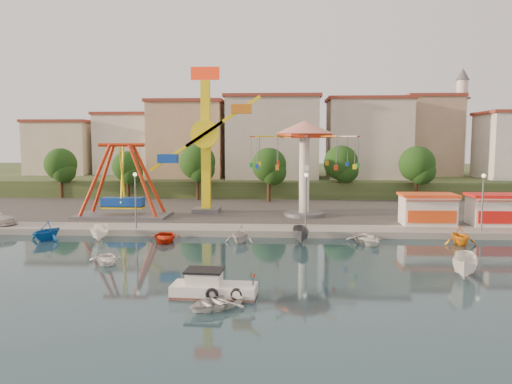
# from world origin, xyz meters

# --- Properties ---
(ground) EXTENTS (200.00, 200.00, 0.00)m
(ground) POSITION_xyz_m (0.00, 0.00, 0.00)
(ground) COLOR #132F35
(ground) RESTS_ON ground
(quay_deck) EXTENTS (200.00, 100.00, 0.60)m
(quay_deck) POSITION_xyz_m (0.00, 62.00, 0.30)
(quay_deck) COLOR #9E998E
(quay_deck) RESTS_ON ground
(asphalt_pad) EXTENTS (90.00, 28.00, 0.01)m
(asphalt_pad) POSITION_xyz_m (0.00, 30.00, 0.60)
(asphalt_pad) COLOR #4C4944
(asphalt_pad) RESTS_ON quay_deck
(hill_terrace) EXTENTS (200.00, 60.00, 3.00)m
(hill_terrace) POSITION_xyz_m (0.00, 67.00, 1.50)
(hill_terrace) COLOR #384C26
(hill_terrace) RESTS_ON ground
(pirate_ship_ride) EXTENTS (10.00, 5.00, 8.00)m
(pirate_ship_ride) POSITION_xyz_m (-11.48, 19.92, 4.39)
(pirate_ship_ride) COLOR #59595E
(pirate_ship_ride) RESTS_ON quay_deck
(kamikaze_tower) EXTENTS (8.54, 3.10, 16.50)m
(kamikaze_tower) POSITION_xyz_m (-2.50, 23.58, 8.37)
(kamikaze_tower) COLOR #59595E
(kamikaze_tower) RESTS_ON quay_deck
(wave_swinger) EXTENTS (11.60, 11.60, 10.40)m
(wave_swinger) POSITION_xyz_m (8.20, 21.52, 8.20)
(wave_swinger) COLOR #59595E
(wave_swinger) RESTS_ON quay_deck
(booth_left) EXTENTS (5.40, 3.78, 3.08)m
(booth_left) POSITION_xyz_m (20.11, 16.49, 2.16)
(booth_left) COLOR white
(booth_left) RESTS_ON quay_deck
(booth_mid) EXTENTS (5.40, 3.78, 3.08)m
(booth_mid) POSITION_xyz_m (26.73, 16.49, 2.16)
(booth_mid) COLOR white
(booth_mid) RESTS_ON quay_deck
(lamp_post_1) EXTENTS (0.14, 0.14, 5.00)m
(lamp_post_1) POSITION_xyz_m (-8.00, 13.00, 3.10)
(lamp_post_1) COLOR #59595E
(lamp_post_1) RESTS_ON quay_deck
(lamp_post_2) EXTENTS (0.14, 0.14, 5.00)m
(lamp_post_2) POSITION_xyz_m (8.00, 13.00, 3.10)
(lamp_post_2) COLOR #59595E
(lamp_post_2) RESTS_ON quay_deck
(lamp_post_3) EXTENTS (0.14, 0.14, 5.00)m
(lamp_post_3) POSITION_xyz_m (24.00, 13.00, 3.10)
(lamp_post_3) COLOR #59595E
(lamp_post_3) RESTS_ON quay_deck
(tree_0) EXTENTS (4.60, 4.60, 7.19)m
(tree_0) POSITION_xyz_m (-26.00, 36.98, 5.47)
(tree_0) COLOR #382314
(tree_0) RESTS_ON quay_deck
(tree_1) EXTENTS (4.35, 4.35, 6.80)m
(tree_1) POSITION_xyz_m (-16.00, 36.24, 5.20)
(tree_1) COLOR #382314
(tree_1) RESTS_ON quay_deck
(tree_2) EXTENTS (5.02, 5.02, 7.85)m
(tree_2) POSITION_xyz_m (-6.00, 35.81, 5.92)
(tree_2) COLOR #382314
(tree_2) RESTS_ON quay_deck
(tree_3) EXTENTS (4.68, 4.68, 7.32)m
(tree_3) POSITION_xyz_m (4.00, 34.36, 5.55)
(tree_3) COLOR #382314
(tree_3) RESTS_ON quay_deck
(tree_4) EXTENTS (4.86, 4.86, 7.60)m
(tree_4) POSITION_xyz_m (14.00, 37.35, 5.75)
(tree_4) COLOR #382314
(tree_4) RESTS_ON quay_deck
(tree_5) EXTENTS (4.83, 4.83, 7.54)m
(tree_5) POSITION_xyz_m (24.00, 35.54, 5.71)
(tree_5) COLOR #382314
(tree_5) RESTS_ON quay_deck
(building_0) EXTENTS (9.26, 9.53, 11.87)m
(building_0) POSITION_xyz_m (-33.37, 46.06, 8.93)
(building_0) COLOR beige
(building_0) RESTS_ON hill_terrace
(building_1) EXTENTS (12.33, 9.01, 8.63)m
(building_1) POSITION_xyz_m (-21.33, 51.38, 7.32)
(building_1) COLOR silver
(building_1) RESTS_ON hill_terrace
(building_2) EXTENTS (11.95, 9.28, 11.23)m
(building_2) POSITION_xyz_m (-8.19, 51.96, 8.62)
(building_2) COLOR tan
(building_2) RESTS_ON hill_terrace
(building_3) EXTENTS (12.59, 10.50, 9.20)m
(building_3) POSITION_xyz_m (5.60, 48.80, 7.60)
(building_3) COLOR beige
(building_3) RESTS_ON hill_terrace
(building_4) EXTENTS (10.75, 9.23, 9.24)m
(building_4) POSITION_xyz_m (19.07, 52.20, 7.62)
(building_4) COLOR beige
(building_4) RESTS_ON hill_terrace
(building_5) EXTENTS (12.77, 10.96, 11.21)m
(building_5) POSITION_xyz_m (32.37, 50.33, 8.61)
(building_5) COLOR tan
(building_5) RESTS_ON hill_terrace
(minaret) EXTENTS (2.80, 2.80, 18.00)m
(minaret) POSITION_xyz_m (36.00, 54.00, 12.55)
(minaret) COLOR silver
(minaret) RESTS_ON hill_terrace
(cabin_motorboat) EXTENTS (4.92, 2.14, 1.70)m
(cabin_motorboat) POSITION_xyz_m (1.85, -5.48, 0.45)
(cabin_motorboat) COLOR white
(cabin_motorboat) RESTS_ON ground
(rowboat_a) EXTENTS (3.35, 3.81, 0.66)m
(rowboat_a) POSITION_xyz_m (-6.88, 1.77, 0.33)
(rowboat_a) COLOR white
(rowboat_a) RESTS_ON ground
(rowboat_b) EXTENTS (3.90, 3.81, 0.66)m
(rowboat_b) POSITION_xyz_m (2.28, -7.48, 0.33)
(rowboat_b) COLOR silver
(rowboat_b) RESTS_ON ground
(skiff) EXTENTS (2.92, 4.36, 1.58)m
(skiff) POSITION_xyz_m (17.70, -0.65, 0.79)
(skiff) COLOR white
(skiff) RESTS_ON ground
(moored_boat_1) EXTENTS (3.72, 4.02, 1.74)m
(moored_boat_1) POSITION_xyz_m (-15.19, 9.80, 0.87)
(moored_boat_1) COLOR #145FB4
(moored_boat_1) RESTS_ON ground
(moored_boat_2) EXTENTS (2.12, 3.89, 1.42)m
(moored_boat_2) POSITION_xyz_m (-10.32, 9.80, 0.71)
(moored_boat_2) COLOR white
(moored_boat_2) RESTS_ON ground
(moored_boat_3) EXTENTS (3.41, 4.31, 0.81)m
(moored_boat_3) POSITION_xyz_m (-4.54, 9.80, 0.40)
(moored_boat_3) COLOR red
(moored_boat_3) RESTS_ON ground
(moored_boat_4) EXTENTS (3.24, 3.51, 1.54)m
(moored_boat_4) POSITION_xyz_m (2.18, 9.80, 0.77)
(moored_boat_4) COLOR silver
(moored_boat_4) RESTS_ON ground
(moored_boat_5) EXTENTS (1.46, 3.78, 1.46)m
(moored_boat_5) POSITION_xyz_m (7.44, 9.80, 0.73)
(moored_boat_5) COLOR #535358
(moored_boat_5) RESTS_ON ground
(moored_boat_6) EXTENTS (3.79, 4.63, 0.84)m
(moored_boat_6) POSITION_xyz_m (13.15, 9.80, 0.42)
(moored_boat_6) COLOR white
(moored_boat_6) RESTS_ON ground
(moored_boat_7) EXTENTS (2.81, 3.20, 1.61)m
(moored_boat_7) POSITION_xyz_m (20.99, 9.80, 0.80)
(moored_boat_7) COLOR orange
(moored_boat_7) RESTS_ON ground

